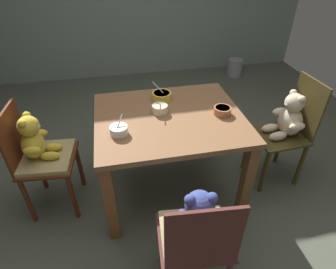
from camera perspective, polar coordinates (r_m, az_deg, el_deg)
The scene contains 10 objects.
ground_plane at distance 2.59m, azimuth 0.23°, elevation -10.58°, with size 5.20×5.20×0.04m.
dining_table at distance 2.18m, azimuth 0.27°, elevation 1.06°, with size 1.10×0.93×0.74m.
teddy_chair_near_right at distance 2.52m, azimuth 23.14°, elevation 2.14°, with size 0.43×0.40×0.95m.
teddy_chair_near_left at distance 2.27m, azimuth -24.77°, elevation -2.81°, with size 0.43×0.45×0.90m.
teddy_chair_near_front at distance 1.58m, azimuth 5.84°, elevation -18.81°, with size 0.44×0.40×0.90m.
porridge_bowl_cream_center at distance 2.13m, azimuth -1.66°, elevation 5.23°, with size 0.12×0.12×0.12m.
porridge_bowl_terracotta_near_right at distance 2.16m, azimuth 10.96°, elevation 4.80°, with size 0.13×0.13×0.06m.
porridge_bowl_yellow_far_center at distance 2.32m, azimuth -1.30°, elevation 7.86°, with size 0.16×0.16×0.14m.
porridge_bowl_white_near_left at distance 1.93m, azimuth -9.94°, elevation 0.88°, with size 0.12×0.13×0.12m.
metal_pail at distance 4.66m, azimuth 13.41°, elevation 13.12°, with size 0.23×0.23×0.26m, color #93969B.
Camera 1 is at (-0.37, -1.75, 1.86)m, focal length 30.06 mm.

